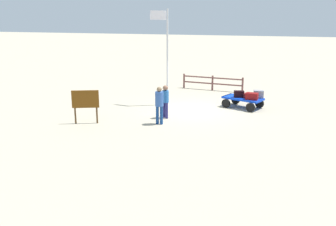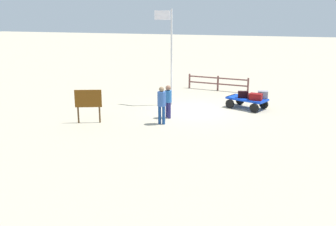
{
  "view_description": "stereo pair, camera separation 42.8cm",
  "coord_description": "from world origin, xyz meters",
  "px_view_note": "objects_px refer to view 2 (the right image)",
  "views": [
    {
      "loc": [
        -3.54,
        19.35,
        5.13
      ],
      "look_at": [
        -0.13,
        6.0,
        1.42
      ],
      "focal_mm": 41.35,
      "sensor_mm": 36.0,
      "label": 1
    },
    {
      "loc": [
        -3.96,
        19.24,
        5.13
      ],
      "look_at": [
        -0.13,
        6.0,
        1.42
      ],
      "focal_mm": 41.35,
      "sensor_mm": 36.0,
      "label": 2
    }
  ],
  "objects_px": {
    "suitcase_olive": "(243,95)",
    "suitcase_grey": "(263,95)",
    "worker_lead": "(168,99)",
    "flagpole": "(170,49)",
    "luggage_cart": "(247,100)",
    "worker_trailing": "(162,102)",
    "suitcase_dark": "(256,97)",
    "signboard": "(88,101)",
    "suitcase_navy": "(253,96)"
  },
  "relations": [
    {
      "from": "suitcase_dark",
      "to": "worker_lead",
      "type": "xyz_separation_m",
      "value": [
        3.98,
        2.57,
        0.2
      ]
    },
    {
      "from": "suitcase_navy",
      "to": "signboard",
      "type": "height_order",
      "value": "signboard"
    },
    {
      "from": "suitcase_navy",
      "to": "worker_trailing",
      "type": "relative_size",
      "value": 0.32
    },
    {
      "from": "worker_trailing",
      "to": "flagpole",
      "type": "height_order",
      "value": "flagpole"
    },
    {
      "from": "suitcase_navy",
      "to": "flagpole",
      "type": "height_order",
      "value": "flagpole"
    },
    {
      "from": "worker_trailing",
      "to": "signboard",
      "type": "distance_m",
      "value": 3.39
    },
    {
      "from": "suitcase_grey",
      "to": "worker_lead",
      "type": "relative_size",
      "value": 0.34
    },
    {
      "from": "suitcase_grey",
      "to": "luggage_cart",
      "type": "bearing_deg",
      "value": 7.67
    },
    {
      "from": "worker_lead",
      "to": "signboard",
      "type": "xyz_separation_m",
      "value": [
        3.31,
        1.8,
        0.1
      ]
    },
    {
      "from": "suitcase_dark",
      "to": "suitcase_grey",
      "type": "relative_size",
      "value": 1.24
    },
    {
      "from": "suitcase_dark",
      "to": "signboard",
      "type": "relative_size",
      "value": 0.43
    },
    {
      "from": "suitcase_olive",
      "to": "worker_trailing",
      "type": "relative_size",
      "value": 0.32
    },
    {
      "from": "suitcase_navy",
      "to": "suitcase_olive",
      "type": "distance_m",
      "value": 0.51
    },
    {
      "from": "luggage_cart",
      "to": "signboard",
      "type": "relative_size",
      "value": 1.47
    },
    {
      "from": "suitcase_dark",
      "to": "suitcase_grey",
      "type": "height_order",
      "value": "suitcase_grey"
    },
    {
      "from": "luggage_cart",
      "to": "worker_trailing",
      "type": "height_order",
      "value": "worker_trailing"
    },
    {
      "from": "suitcase_grey",
      "to": "worker_lead",
      "type": "xyz_separation_m",
      "value": [
        4.3,
        3.08,
        0.17
      ]
    },
    {
      "from": "suitcase_olive",
      "to": "worker_lead",
      "type": "height_order",
      "value": "worker_lead"
    },
    {
      "from": "luggage_cart",
      "to": "worker_lead",
      "type": "relative_size",
      "value": 1.42
    },
    {
      "from": "worker_lead",
      "to": "signboard",
      "type": "height_order",
      "value": "worker_lead"
    },
    {
      "from": "suitcase_navy",
      "to": "suitcase_dark",
      "type": "relative_size",
      "value": 0.83
    },
    {
      "from": "suitcase_olive",
      "to": "worker_trailing",
      "type": "xyz_separation_m",
      "value": [
        3.29,
        3.99,
        0.29
      ]
    },
    {
      "from": "suitcase_dark",
      "to": "worker_lead",
      "type": "relative_size",
      "value": 0.42
    },
    {
      "from": "suitcase_grey",
      "to": "worker_lead",
      "type": "height_order",
      "value": "worker_lead"
    },
    {
      "from": "worker_trailing",
      "to": "signboard",
      "type": "xyz_separation_m",
      "value": [
        3.31,
        0.72,
        0.0
      ]
    },
    {
      "from": "worker_lead",
      "to": "flagpole",
      "type": "xyz_separation_m",
      "value": [
        0.68,
        -2.63,
        2.09
      ]
    },
    {
      "from": "luggage_cart",
      "to": "suitcase_olive",
      "type": "distance_m",
      "value": 0.38
    },
    {
      "from": "suitcase_dark",
      "to": "flagpole",
      "type": "bearing_deg",
      "value": -0.78
    },
    {
      "from": "luggage_cart",
      "to": "suitcase_grey",
      "type": "distance_m",
      "value": 0.89
    },
    {
      "from": "suitcase_navy",
      "to": "suitcase_olive",
      "type": "height_order",
      "value": "suitcase_olive"
    },
    {
      "from": "suitcase_grey",
      "to": "flagpole",
      "type": "height_order",
      "value": "flagpole"
    },
    {
      "from": "flagpole",
      "to": "worker_trailing",
      "type": "bearing_deg",
      "value": 100.3
    },
    {
      "from": "luggage_cart",
      "to": "signboard",
      "type": "xyz_separation_m",
      "value": [
        6.8,
        4.77,
        0.62
      ]
    },
    {
      "from": "suitcase_navy",
      "to": "worker_lead",
      "type": "xyz_separation_m",
      "value": [
        3.79,
        2.91,
        0.24
      ]
    },
    {
      "from": "suitcase_navy",
      "to": "worker_trailing",
      "type": "xyz_separation_m",
      "value": [
        3.8,
        3.99,
        0.35
      ]
    },
    {
      "from": "luggage_cart",
      "to": "worker_lead",
      "type": "xyz_separation_m",
      "value": [
        3.49,
        2.97,
        0.51
      ]
    },
    {
      "from": "suitcase_grey",
      "to": "worker_trailing",
      "type": "height_order",
      "value": "worker_trailing"
    },
    {
      "from": "signboard",
      "to": "suitcase_grey",
      "type": "bearing_deg",
      "value": -147.35
    },
    {
      "from": "worker_trailing",
      "to": "suitcase_dark",
      "type": "bearing_deg",
      "value": -137.56
    },
    {
      "from": "signboard",
      "to": "luggage_cart",
      "type": "bearing_deg",
      "value": -144.95
    },
    {
      "from": "suitcase_olive",
      "to": "suitcase_grey",
      "type": "bearing_deg",
      "value": -170.93
    },
    {
      "from": "suitcase_navy",
      "to": "worker_lead",
      "type": "height_order",
      "value": "worker_lead"
    },
    {
      "from": "suitcase_olive",
      "to": "suitcase_grey",
      "type": "height_order",
      "value": "suitcase_grey"
    },
    {
      "from": "flagpole",
      "to": "luggage_cart",
      "type": "bearing_deg",
      "value": -175.36
    },
    {
      "from": "suitcase_dark",
      "to": "worker_trailing",
      "type": "relative_size",
      "value": 0.38
    },
    {
      "from": "luggage_cart",
      "to": "suitcase_grey",
      "type": "bearing_deg",
      "value": -172.33
    },
    {
      "from": "flagpole",
      "to": "signboard",
      "type": "bearing_deg",
      "value": 59.27
    },
    {
      "from": "suitcase_olive",
      "to": "flagpole",
      "type": "bearing_deg",
      "value": 4.12
    },
    {
      "from": "suitcase_grey",
      "to": "flagpole",
      "type": "xyz_separation_m",
      "value": [
        4.98,
        0.45,
        2.26
      ]
    },
    {
      "from": "suitcase_grey",
      "to": "worker_lead",
      "type": "distance_m",
      "value": 5.29
    }
  ]
}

